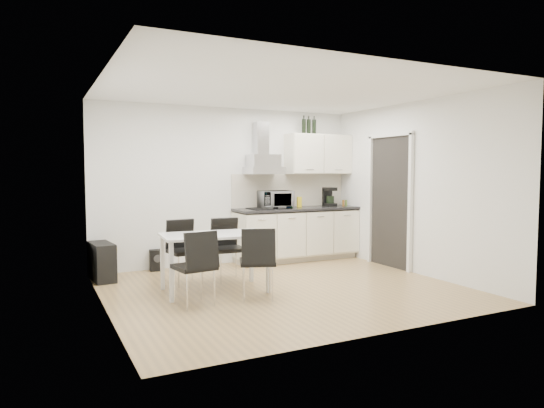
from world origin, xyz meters
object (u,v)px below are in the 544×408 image
Objects in this scene: guitar_amp at (102,262)px; floor_speaker at (156,260)px; chair_far_right at (229,250)px; dining_table at (215,240)px; chair_near_right at (257,263)px; kitchenette at (298,212)px; chair_near_left at (194,268)px; chair_far_left at (186,252)px.

guitar_amp is 2.05× the size of floor_speaker.
chair_far_right reaches higher than guitar_amp.
dining_table reaches higher than floor_speaker.
dining_table is 0.66m from chair_far_right.
dining_table is at bearing 141.91° from chair_near_right.
chair_far_right is 1.32× the size of guitar_amp.
kitchenette is 2.86× the size of chair_near_left.
chair_near_left is at bearing 53.74° from chair_far_right.
chair_near_right is at bearing 90.73° from chair_far_right.
kitchenette is 1.97m from chair_far_right.
chair_far_right and chair_near_left have the same top height.
chair_near_left is at bearing -141.45° from kitchenette.
chair_far_right is at bearing -32.75° from guitar_amp.
chair_far_left is at bearing -158.53° from kitchenette.
guitar_amp is at bearing -177.26° from kitchenette.
guitar_amp is at bearing -152.84° from floor_speaker.
chair_far_left is at bearing -74.92° from floor_speaker.
chair_near_left is 2.70× the size of floor_speaker.
chair_far_right is 1.30m from chair_near_left.
chair_far_left is (-2.28, -0.90, -0.39)m from kitchenette.
chair_near_right is (-0.03, -1.06, 0.00)m from chair_far_right.
kitchenette is 1.81× the size of dining_table.
kitchenette reaches higher than floor_speaker.
chair_near_right is at bearing -130.07° from kitchenette.
dining_table is 2.08× the size of guitar_amp.
chair_near_left is 1.32× the size of guitar_amp.
chair_near_right is (-1.70, -2.03, -0.39)m from kitchenette.
kitchenette is at bearing 39.83° from dining_table.
kitchenette reaches higher than chair_far_left.
chair_near_right reaches higher than dining_table.
dining_table is 1.58× the size of chair_far_right.
chair_far_left is at bearing 70.35° from chair_near_left.
guitar_amp is (-1.01, 0.74, -0.17)m from chair_far_left.
chair_near_right is at bearing -54.30° from dining_table.
chair_far_left is 1.11m from chair_near_left.
chair_near_left and chair_near_right have the same top height.
kitchenette is 3.77× the size of guitar_amp.
chair_near_left is at bearing -125.33° from dining_table.
chair_far_right is (0.38, 0.49, -0.22)m from dining_table.
dining_table is 0.72m from chair_near_left.
chair_far_right is 1.06m from chair_near_right.
kitchenette is 2.53m from floor_speaker.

